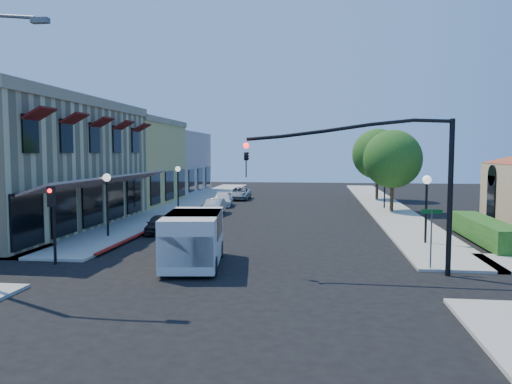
# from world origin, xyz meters

# --- Properties ---
(ground) EXTENTS (120.00, 120.00, 0.00)m
(ground) POSITION_xyz_m (0.00, 0.00, 0.00)
(ground) COLOR black
(ground) RESTS_ON ground
(sidewalk_left) EXTENTS (3.50, 50.00, 0.12)m
(sidewalk_left) POSITION_xyz_m (-8.75, 27.00, 0.06)
(sidewalk_left) COLOR #9C998E
(sidewalk_left) RESTS_ON ground
(sidewalk_right) EXTENTS (3.50, 50.00, 0.12)m
(sidewalk_right) POSITION_xyz_m (8.75, 27.00, 0.06)
(sidewalk_right) COLOR #9C998E
(sidewalk_right) RESTS_ON ground
(curb_red_strip) EXTENTS (0.25, 10.00, 0.06)m
(curb_red_strip) POSITION_xyz_m (-6.90, 8.00, 0.00)
(curb_red_strip) COLOR maroon
(curb_red_strip) RESTS_ON ground
(corner_brick_building) EXTENTS (11.77, 18.20, 8.10)m
(corner_brick_building) POSITION_xyz_m (-15.45, 11.00, 4.01)
(corner_brick_building) COLOR beige
(corner_brick_building) RESTS_ON ground
(yellow_stucco_building) EXTENTS (10.00, 12.00, 7.60)m
(yellow_stucco_building) POSITION_xyz_m (-15.50, 26.00, 3.80)
(yellow_stucco_building) COLOR tan
(yellow_stucco_building) RESTS_ON ground
(pink_stucco_building) EXTENTS (10.00, 12.00, 7.00)m
(pink_stucco_building) POSITION_xyz_m (-15.50, 38.00, 3.50)
(pink_stucco_building) COLOR tan
(pink_stucco_building) RESTS_ON ground
(hedge) EXTENTS (1.40, 8.00, 1.10)m
(hedge) POSITION_xyz_m (11.70, 9.00, 0.00)
(hedge) COLOR #1B5117
(hedge) RESTS_ON ground
(street_tree_a) EXTENTS (4.56, 4.56, 6.48)m
(street_tree_a) POSITION_xyz_m (8.80, 22.00, 4.19)
(street_tree_a) COLOR #392316
(street_tree_a) RESTS_ON ground
(street_tree_b) EXTENTS (4.94, 4.94, 7.02)m
(street_tree_b) POSITION_xyz_m (8.80, 32.00, 4.54)
(street_tree_b) COLOR #392316
(street_tree_b) RESTS_ON ground
(signal_mast_arm) EXTENTS (8.01, 0.39, 6.00)m
(signal_mast_arm) POSITION_xyz_m (5.86, 1.50, 4.09)
(signal_mast_arm) COLOR black
(signal_mast_arm) RESTS_ON ground
(secondary_signal) EXTENTS (0.28, 0.42, 3.32)m
(secondary_signal) POSITION_xyz_m (-8.00, 1.41, 2.32)
(secondary_signal) COLOR black
(secondary_signal) RESTS_ON ground
(street_name_sign) EXTENTS (0.80, 0.06, 2.50)m
(street_name_sign) POSITION_xyz_m (7.50, 2.20, 1.70)
(street_name_sign) COLOR #595B5E
(street_name_sign) RESTS_ON ground
(lamppost_left_near) EXTENTS (0.44, 0.44, 3.57)m
(lamppost_left_near) POSITION_xyz_m (-8.50, 8.00, 2.74)
(lamppost_left_near) COLOR black
(lamppost_left_near) RESTS_ON ground
(lamppost_left_far) EXTENTS (0.44, 0.44, 3.57)m
(lamppost_left_far) POSITION_xyz_m (-8.50, 22.00, 2.74)
(lamppost_left_far) COLOR black
(lamppost_left_far) RESTS_ON ground
(lamppost_right_near) EXTENTS (0.44, 0.44, 3.57)m
(lamppost_right_near) POSITION_xyz_m (8.50, 8.00, 2.74)
(lamppost_right_near) COLOR black
(lamppost_right_near) RESTS_ON ground
(lamppost_right_far) EXTENTS (0.44, 0.44, 3.57)m
(lamppost_right_far) POSITION_xyz_m (8.50, 24.00, 2.74)
(lamppost_right_far) COLOR black
(lamppost_right_far) RESTS_ON ground
(white_van) EXTENTS (2.76, 5.21, 2.21)m
(white_van) POSITION_xyz_m (-2.12, 1.95, 1.28)
(white_van) COLOR silver
(white_van) RESTS_ON ground
(parked_car_a) EXTENTS (1.63, 3.29, 1.08)m
(parked_car_a) POSITION_xyz_m (-6.20, 9.90, 0.54)
(parked_car_a) COLOR black
(parked_car_a) RESTS_ON ground
(parked_car_b) EXTENTS (1.34, 3.61, 1.18)m
(parked_car_b) POSITION_xyz_m (-4.80, 19.00, 0.59)
(parked_car_b) COLOR #B0B2B6
(parked_car_b) RESTS_ON ground
(parked_car_c) EXTENTS (1.99, 4.13, 1.16)m
(parked_car_c) POSITION_xyz_m (-5.27, 24.70, 0.58)
(parked_car_c) COLOR white
(parked_car_c) RESTS_ON ground
(parked_car_d) EXTENTS (2.11, 4.45, 1.23)m
(parked_car_d) POSITION_xyz_m (-4.80, 31.05, 0.61)
(parked_car_d) COLOR #A6A9AB
(parked_car_d) RESTS_ON ground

